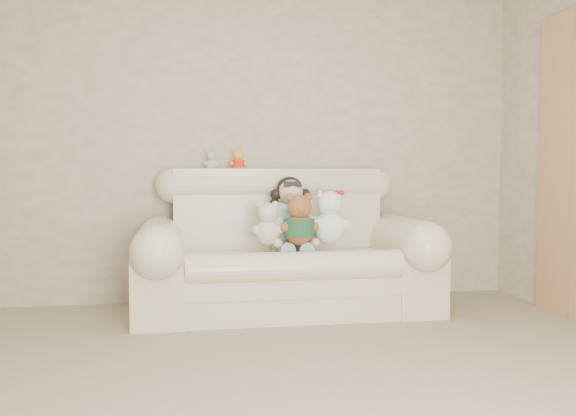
{
  "coord_description": "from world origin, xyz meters",
  "views": [
    {
      "loc": [
        -0.43,
        -2.28,
        0.98
      ],
      "look_at": [
        0.33,
        1.9,
        0.75
      ],
      "focal_mm": 38.34,
      "sensor_mm": 36.0,
      "label": 1
    }
  ],
  "objects_px": {
    "sofa": "(286,240)",
    "white_cat": "(329,211)",
    "cream_teddy": "(268,219)",
    "seated_child": "(291,214)",
    "brown_teddy": "(299,214)"
  },
  "relations": [
    {
      "from": "sofa",
      "to": "white_cat",
      "type": "relative_size",
      "value": 4.69
    },
    {
      "from": "sofa",
      "to": "cream_teddy",
      "type": "bearing_deg",
      "value": -140.85
    },
    {
      "from": "seated_child",
      "to": "white_cat",
      "type": "bearing_deg",
      "value": -37.65
    },
    {
      "from": "white_cat",
      "to": "cream_teddy",
      "type": "xyz_separation_m",
      "value": [
        -0.44,
        -0.0,
        -0.05
      ]
    },
    {
      "from": "white_cat",
      "to": "sofa",
      "type": "bearing_deg",
      "value": -179.99
    },
    {
      "from": "sofa",
      "to": "white_cat",
      "type": "height_order",
      "value": "sofa"
    },
    {
      "from": "cream_teddy",
      "to": "seated_child",
      "type": "bearing_deg",
      "value": 40.49
    },
    {
      "from": "sofa",
      "to": "brown_teddy",
      "type": "bearing_deg",
      "value": -66.83
    },
    {
      "from": "brown_teddy",
      "to": "cream_teddy",
      "type": "bearing_deg",
      "value": 174.7
    },
    {
      "from": "sofa",
      "to": "brown_teddy",
      "type": "xyz_separation_m",
      "value": [
        0.07,
        -0.16,
        0.19
      ]
    },
    {
      "from": "brown_teddy",
      "to": "cream_teddy",
      "type": "relative_size",
      "value": 1.19
    },
    {
      "from": "seated_child",
      "to": "brown_teddy",
      "type": "bearing_deg",
      "value": -84.73
    },
    {
      "from": "sofa",
      "to": "seated_child",
      "type": "xyz_separation_m",
      "value": [
        0.05,
        0.08,
        0.18
      ]
    },
    {
      "from": "cream_teddy",
      "to": "brown_teddy",
      "type": "bearing_deg",
      "value": -15.57
    },
    {
      "from": "brown_teddy",
      "to": "white_cat",
      "type": "distance_m",
      "value": 0.23
    }
  ]
}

